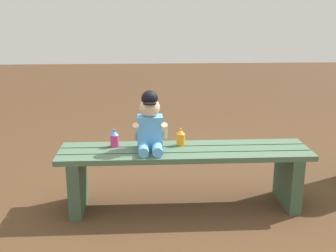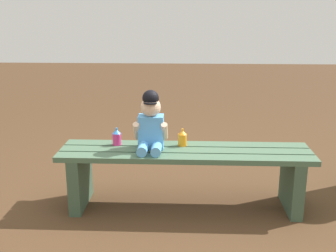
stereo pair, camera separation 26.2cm
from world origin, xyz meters
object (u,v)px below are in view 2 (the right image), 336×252
at_px(sippy_cup_right, 183,138).
at_px(park_bench, 185,167).
at_px(sippy_cup_left, 117,137).
at_px(child_figure, 151,124).

bearing_deg(sippy_cup_right, park_bench, -76.16).
bearing_deg(sippy_cup_right, sippy_cup_left, 180.00).
bearing_deg(park_bench, sippy_cup_right, 103.84).
bearing_deg(sippy_cup_right, child_figure, -160.94).
bearing_deg(child_figure, sippy_cup_right, 19.06).
distance_m(park_bench, sippy_cup_left, 0.52).
bearing_deg(park_bench, sippy_cup_left, 169.88).
bearing_deg(child_figure, sippy_cup_left, 163.27).
xyz_separation_m(park_bench, child_figure, (-0.24, 0.01, 0.31)).
distance_m(park_bench, child_figure, 0.39).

